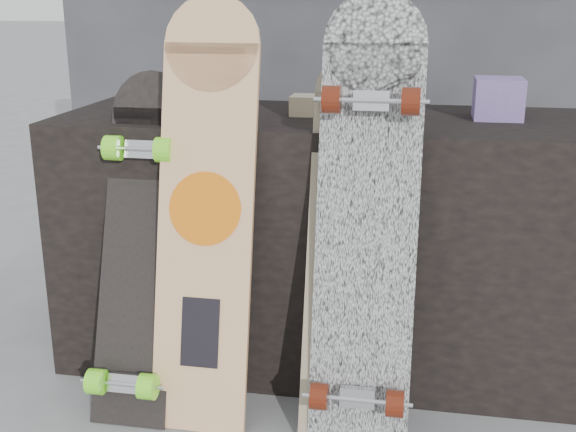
% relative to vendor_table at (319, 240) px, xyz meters
% --- Properties ---
extents(vendor_table, '(1.60, 0.60, 0.80)m').
position_rel_vendor_table_xyz_m(vendor_table, '(0.00, 0.00, 0.00)').
color(vendor_table, black).
rests_on(vendor_table, ground).
extents(booth, '(2.40, 0.22, 2.20)m').
position_rel_vendor_table_xyz_m(booth, '(0.00, 0.85, 0.70)').
color(booth, '#323136').
rests_on(booth, ground).
extents(merch_box_purple, '(0.18, 0.12, 0.10)m').
position_rel_vendor_table_xyz_m(merch_box_purple, '(-0.42, 0.12, 0.45)').
color(merch_box_purple, '#4D3368').
rests_on(merch_box_purple, vendor_table).
extents(merch_box_small, '(0.14, 0.14, 0.12)m').
position_rel_vendor_table_xyz_m(merch_box_small, '(0.52, 0.04, 0.46)').
color(merch_box_small, '#4D3368').
rests_on(merch_box_small, vendor_table).
extents(merch_box_flat, '(0.22, 0.10, 0.06)m').
position_rel_vendor_table_xyz_m(merch_box_flat, '(0.02, 0.01, 0.43)').
color(merch_box_flat, '#D1B78C').
rests_on(merch_box_flat, vendor_table).
extents(longboard_geisha, '(0.27, 0.31, 1.16)m').
position_rel_vendor_table_xyz_m(longboard_geisha, '(-0.26, -0.36, 0.21)').
color(longboard_geisha, '#CFB28B').
rests_on(longboard_geisha, ground).
extents(longboard_celtic, '(0.23, 0.30, 1.02)m').
position_rel_vendor_table_xyz_m(longboard_celtic, '(0.13, -0.35, 0.14)').
color(longboard_celtic, beige).
rests_on(longboard_celtic, ground).
extents(longboard_cascadia, '(0.26, 0.32, 1.17)m').
position_rel_vendor_table_xyz_m(longboard_cascadia, '(0.18, -0.39, 0.21)').
color(longboard_cascadia, silver).
rests_on(longboard_cascadia, ground).
extents(skateboard_dark, '(0.22, 0.40, 0.95)m').
position_rel_vendor_table_xyz_m(skateboard_dark, '(-0.46, -0.36, 0.09)').
color(skateboard_dark, black).
rests_on(skateboard_dark, ground).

